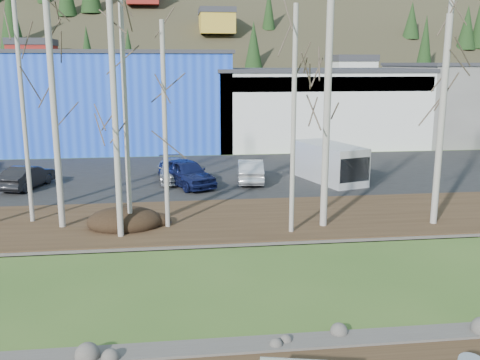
{
  "coord_description": "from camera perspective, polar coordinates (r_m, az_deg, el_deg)",
  "views": [
    {
      "loc": [
        -0.73,
        -9.52,
        7.29
      ],
      "look_at": [
        1.98,
        12.13,
        2.5
      ],
      "focal_mm": 40.0,
      "sensor_mm": 36.0,
      "label": 1
    }
  ],
  "objects": [
    {
      "name": "near_bank_rocks",
      "position": [
        14.59,
        -3.47,
        -17.62
      ],
      "size": [
        80.0,
        0.8,
        0.5
      ],
      "primitive_type": null,
      "color": "#47423D",
      "rests_on": "ground"
    },
    {
      "name": "river",
      "position": [
        18.25,
        -4.32,
        -11.2
      ],
      "size": [
        80.0,
        8.0,
        0.9
      ],
      "primitive_type": null,
      "color": "#141A31",
      "rests_on": "ground"
    },
    {
      "name": "far_bank_rocks",
      "position": [
        22.07,
        -4.86,
        -6.95
      ],
      "size": [
        80.0,
        0.8,
        0.46
      ],
      "primitive_type": null,
      "color": "#47423D",
      "rests_on": "ground"
    },
    {
      "name": "far_bank",
      "position": [
        25.09,
        -5.17,
        -4.38
      ],
      "size": [
        80.0,
        7.0,
        0.15
      ],
      "primitive_type": "cube",
      "color": "#382616",
      "rests_on": "ground"
    },
    {
      "name": "parking_lot",
      "position": [
        35.27,
        -5.78,
        0.51
      ],
      "size": [
        80.0,
        14.0,
        0.14
      ],
      "primitive_type": "cube",
      "color": "black",
      "rests_on": "ground"
    },
    {
      "name": "building_blue",
      "position": [
        48.9,
        -13.44,
        8.38
      ],
      "size": [
        20.4,
        12.24,
        8.3
      ],
      "color": "blue",
      "rests_on": "ground"
    },
    {
      "name": "building_white",
      "position": [
        50.29,
        7.64,
        7.86
      ],
      "size": [
        18.36,
        12.24,
        6.8
      ],
      "color": "white",
      "rests_on": "ground"
    },
    {
      "name": "building_grey",
      "position": [
        56.5,
        23.69,
        7.67
      ],
      "size": [
        14.28,
        12.24,
        7.3
      ],
      "color": "slate",
      "rests_on": "ground"
    },
    {
      "name": "hillside",
      "position": [
        94.07,
        -7.0,
        18.54
      ],
      "size": [
        160.0,
        72.0,
        35.0
      ],
      "primitive_type": null,
      "color": "#332D1F",
      "rests_on": "ground"
    },
    {
      "name": "dirt_mound",
      "position": [
        24.36,
        -12.22,
        -4.15
      ],
      "size": [
        3.31,
        2.34,
        0.65
      ],
      "primitive_type": "ellipsoid",
      "color": "black",
      "rests_on": "far_bank"
    },
    {
      "name": "birch_1",
      "position": [
        25.58,
        -22.3,
        8.98
      ],
      "size": [
        0.2,
        0.2,
        12.05
      ],
      "color": "#AEA99D",
      "rests_on": "far_bank"
    },
    {
      "name": "birch_2",
      "position": [
        24.26,
        -19.22,
        7.0
      ],
      "size": [
        0.27,
        0.27,
        10.3
      ],
      "color": "#AEA99D",
      "rests_on": "far_bank"
    },
    {
      "name": "birch_3",
      "position": [
        22.87,
        -12.18,
        8.33
      ],
      "size": [
        0.2,
        0.2,
        11.27
      ],
      "color": "#AEA99D",
      "rests_on": "far_bank"
    },
    {
      "name": "birch_4",
      "position": [
        22.2,
        -13.17,
        6.22
      ],
      "size": [
        0.25,
        0.25,
        9.76
      ],
      "color": "#AEA99D",
      "rests_on": "far_bank"
    },
    {
      "name": "birch_5",
      "position": [
        23.26,
        -8.01,
        5.61
      ],
      "size": [
        0.2,
        0.2,
        8.89
      ],
      "color": "#AEA99D",
      "rests_on": "far_bank"
    },
    {
      "name": "birch_6",
      "position": [
        22.38,
        5.73,
        6.14
      ],
      "size": [
        0.2,
        0.2,
        9.46
      ],
      "color": "#AEA99D",
      "rests_on": "far_bank"
    },
    {
      "name": "birch_7",
      "position": [
        23.39,
        9.29,
        7.96
      ],
      "size": [
        0.31,
        0.31,
        10.8
      ],
      "color": "#AEA99D",
      "rests_on": "far_bank"
    },
    {
      "name": "birch_8",
      "position": [
        25.12,
        20.67,
        5.75
      ],
      "size": [
        0.29,
        0.29,
        9.16
      ],
      "color": "#AEA99D",
      "rests_on": "far_bank"
    },
    {
      "name": "birch_9",
      "position": [
        25.76,
        21.08,
        10.18
      ],
      "size": [
        0.25,
        0.25,
        13.02
      ],
      "color": "#AEA99D",
      "rests_on": "far_bank"
    },
    {
      "name": "car_1",
      "position": [
        33.46,
        -21.77,
        0.33
      ],
      "size": [
        2.56,
        4.31,
        1.34
      ],
      "primitive_type": "imported",
      "rotation": [
        0.0,
        0.0,
        2.84
      ],
      "color": "black",
      "rests_on": "parking_lot"
    },
    {
      "name": "car_2",
      "position": [
        33.42,
        -7.13,
        1.08
      ],
      "size": [
        2.14,
        4.62,
        1.31
      ],
      "primitive_type": "imported",
      "rotation": [
        0.0,
        0.0,
        0.07
      ],
      "color": "gray",
      "rests_on": "parking_lot"
    },
    {
      "name": "car_3",
      "position": [
        31.7,
        -5.72,
        0.76
      ],
      "size": [
        3.77,
        5.03,
        1.6
      ],
      "primitive_type": "imported",
      "rotation": [
        0.0,
        0.0,
        0.46
      ],
      "color": "#161E4F",
      "rests_on": "parking_lot"
    },
    {
      "name": "car_4",
      "position": [
        32.68,
        1.1,
        1.01
      ],
      "size": [
        1.92,
        4.4,
        1.41
      ],
      "primitive_type": "imported",
      "rotation": [
        0.0,
        0.0,
        3.04
      ],
      "color": "silver",
      "rests_on": "parking_lot"
    },
    {
      "name": "car_5",
      "position": [
        34.68,
        10.35,
        1.6
      ],
      "size": [
        2.97,
        5.65,
        1.56
      ],
      "primitive_type": "imported",
      "rotation": [
        0.0,
        0.0,
        0.15
      ],
      "color": "silver",
      "rests_on": "parking_lot"
    },
    {
      "name": "van_white",
      "position": [
        33.22,
        9.72,
        1.79
      ],
      "size": [
        3.64,
        5.62,
        2.28
      ],
      "rotation": [
        0.0,
        0.0,
        0.31
      ],
      "color": "silver",
      "rests_on": "parking_lot"
    }
  ]
}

